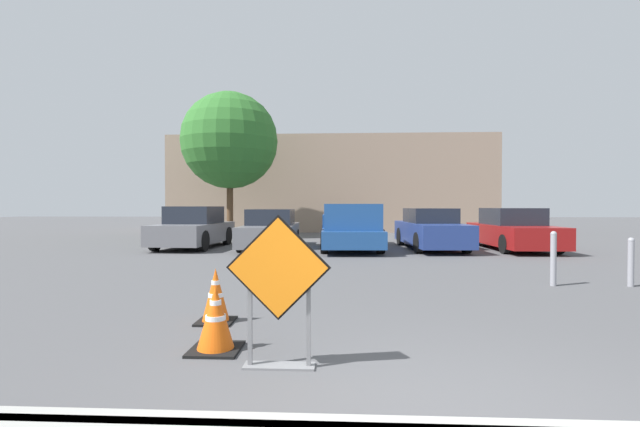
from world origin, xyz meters
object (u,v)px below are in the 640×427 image
at_px(parked_car_third, 430,230).
at_px(bollard_nearest, 553,257).
at_px(road_closed_sign, 278,283).
at_px(traffic_cone_second, 216,296).
at_px(parked_car_fourth, 513,230).
at_px(traffic_cone_nearest, 216,319).
at_px(bollard_second, 631,261).
at_px(pickup_truck, 350,229).
at_px(parked_car_nearest, 194,229).
at_px(parked_car_second, 271,230).

height_order(parked_car_third, bollard_nearest, parked_car_third).
bearing_deg(road_closed_sign, traffic_cone_second, 124.33).
bearing_deg(road_closed_sign, parked_car_fourth, 59.80).
distance_m(road_closed_sign, traffic_cone_nearest, 1.01).
height_order(road_closed_sign, bollard_second, road_closed_sign).
relative_size(road_closed_sign, pickup_truck, 0.26).
bearing_deg(road_closed_sign, bollard_second, 35.88).
distance_m(traffic_cone_nearest, bollard_nearest, 6.76).
bearing_deg(parked_car_nearest, parked_car_second, -178.50).
distance_m(parked_car_fourth, bollard_second, 7.11).
bearing_deg(traffic_cone_nearest, parked_car_third, 67.61).
relative_size(traffic_cone_nearest, bollard_second, 0.74).
bearing_deg(parked_car_fourth, road_closed_sign, 58.69).
relative_size(parked_car_third, parked_car_fourth, 1.02).
relative_size(traffic_cone_second, parked_car_nearest, 0.17).
bearing_deg(parked_car_fourth, parked_car_nearest, -1.53).
bearing_deg(parked_car_nearest, bollard_second, 149.71).
xyz_separation_m(traffic_cone_nearest, bollard_second, (6.91, 3.98, 0.16)).
height_order(parked_car_nearest, bollard_second, parked_car_nearest).
xyz_separation_m(road_closed_sign, parked_car_fourth, (6.72, 11.54, -0.14)).
distance_m(pickup_truck, bollard_second, 8.55).
xyz_separation_m(parked_car_third, bollard_second, (2.34, -7.10, -0.19)).
relative_size(parked_car_second, bollard_nearest, 4.46).
bearing_deg(road_closed_sign, pickup_truck, 85.27).
xyz_separation_m(parked_car_nearest, parked_car_second, (2.90, -0.06, -0.05)).
xyz_separation_m(parked_car_second, pickup_truck, (2.91, -0.36, 0.07)).
xyz_separation_m(parked_car_nearest, pickup_truck, (5.81, -0.42, 0.02)).
height_order(traffic_cone_nearest, parked_car_nearest, parked_car_nearest).
distance_m(parked_car_second, bollard_nearest, 9.76).
xyz_separation_m(parked_car_second, parked_car_third, (5.80, -0.01, 0.03)).
xyz_separation_m(parked_car_second, parked_car_fourth, (8.70, -0.02, 0.02)).
xyz_separation_m(traffic_cone_second, parked_car_fourth, (7.79, 9.97, 0.33)).
xyz_separation_m(traffic_cone_second, pickup_truck, (2.00, 9.64, 0.38)).
relative_size(road_closed_sign, bollard_second, 1.55).
bearing_deg(parked_car_second, traffic_cone_second, 93.40).
bearing_deg(bollard_nearest, parked_car_nearest, 143.21).
distance_m(pickup_truck, bollard_nearest, 7.74).
distance_m(traffic_cone_second, bollard_second, 7.79).
distance_m(parked_car_second, parked_car_third, 5.80).
relative_size(parked_car_fourth, bollard_nearest, 4.39).
bearing_deg(traffic_cone_second, pickup_truck, 78.28).
distance_m(traffic_cone_second, parked_car_third, 11.12).
bearing_deg(parked_car_nearest, pickup_truck, 178.60).
bearing_deg(parked_car_nearest, road_closed_sign, 115.49).
distance_m(road_closed_sign, pickup_truck, 11.25).
height_order(traffic_cone_nearest, bollard_second, bollard_second).
height_order(traffic_cone_second, parked_car_nearest, parked_car_nearest).
relative_size(pickup_truck, bollard_nearest, 5.21).
bearing_deg(bollard_second, traffic_cone_second, -158.25).
height_order(parked_car_second, bollard_second, parked_car_second).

